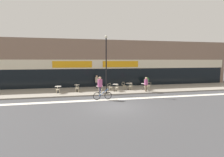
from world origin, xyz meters
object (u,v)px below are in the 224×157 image
Objects in this scene: cafe_chair_3_near at (117,87)px; lamp_post at (106,61)px; bistro_table_3 at (115,86)px; cafe_chair_2_near at (100,89)px; bistro_table_5 at (144,85)px; cafe_chair_4_near at (131,86)px; bistro_table_0 at (58,88)px; bistro_table_4 at (129,85)px; bistro_table_2 at (100,88)px; cafe_chair_0_near at (58,89)px; cafe_chair_1_near at (77,88)px; cafe_chair_5_near at (146,86)px; cyclist_0 at (101,86)px; pedestrian_far_end at (146,83)px; cafe_chair_5_side at (149,85)px; cafe_chair_3_side at (110,87)px; cafe_chair_4_side at (124,85)px; pedestrian_near_end at (97,81)px; bistro_table_1 at (77,87)px; planter_pot at (146,81)px.

cafe_chair_3_near is 3.33m from lamp_post.
bistro_table_3 is 0.86× the size of cafe_chair_2_near.
bistro_table_5 is 0.83× the size of cafe_chair_4_near.
bistro_table_0 is 6.02m from lamp_post.
bistro_table_3 is 1.00× the size of bistro_table_4.
cafe_chair_3_near is (1.95, 0.02, -0.00)m from bistro_table_2.
bistro_table_3 is (1.94, 0.65, 0.03)m from bistro_table_2.
bistro_table_5 is 0.83× the size of cafe_chair_0_near.
cafe_chair_5_near is (7.86, -0.68, 0.00)m from cafe_chair_1_near.
cafe_chair_3_near is 0.42× the size of cyclist_0.
cafe_chair_0_near is 1.00× the size of cafe_chair_2_near.
cafe_chair_2_near is 1.00× the size of cafe_chair_3_near.
pedestrian_far_end is (4.63, 0.34, -2.47)m from lamp_post.
cafe_chair_3_side is at bearing 4.28° from cafe_chair_5_side.
bistro_table_2 is 0.85× the size of cafe_chair_0_near.
bistro_table_3 is at bearing -3.55° from cafe_chair_3_near.
cafe_chair_5_side is (2.86, -0.78, 0.00)m from cafe_chair_4_side.
cafe_chair_3_near is (4.36, -0.71, 0.00)m from cafe_chair_1_near.
cafe_chair_3_near is 3.80m from cyclist_0.
bistro_table_4 is 0.48× the size of pedestrian_near_end.
pedestrian_far_end reaches higher than cafe_chair_3_side.
bistro_table_3 reaches higher than bistro_table_1.
bistro_table_4 is at bearing 42.52° from cyclist_0.
lamp_post is (-2.61, -2.27, 2.92)m from cafe_chair_4_side.
cafe_chair_4_side is at bearing -11.23° from cafe_chair_5_side.
bistro_table_2 is 0.99× the size of bistro_table_4.
lamp_post reaches higher than pedestrian_near_end.
bistro_table_4 is 0.63× the size of planter_pot.
cafe_chair_0_near is (-6.35, -0.48, -0.03)m from bistro_table_3.
cafe_chair_5_side is 0.56× the size of pedestrian_near_end.
cafe_chair_4_side is at bearing 0.97° from bistro_table_1.
cafe_chair_5_side is 6.37m from lamp_post.
bistro_table_4 is 0.63m from cafe_chair_4_near.
cafe_chair_3_side is (-2.51, -0.80, -0.02)m from bistro_table_4.
cafe_chair_4_side reaches higher than bistro_table_3.
cafe_chair_5_side is 6.45m from pedestrian_near_end.
cyclist_0 is (-7.28, -6.37, 0.42)m from planter_pot.
bistro_table_1 is 0.99× the size of bistro_table_5.
bistro_table_2 is 3.92m from cafe_chair_4_near.
cafe_chair_5_near is 3.69m from planter_pot.
bistro_table_3 is 0.13× the size of lamp_post.
pedestrian_near_end is (-1.86, 3.05, 0.44)m from cafe_chair_3_near.
pedestrian_near_end reaches higher than cafe_chair_5_near.
bistro_table_5 is (1.60, -0.78, -0.01)m from bistro_table_4.
cafe_chair_2_near is 0.55× the size of pedestrian_far_end.
cafe_chair_2_near is 0.42× the size of cyclist_0.
cafe_chair_4_near is (1.88, 0.81, 0.00)m from cafe_chair_3_near.
cafe_chair_4_side is (1.25, 1.43, 0.00)m from cafe_chair_3_near.
lamp_post is at bearing -142.20° from cafe_chair_4_side.
cafe_chair_3_near is 3.60m from pedestrian_near_end.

